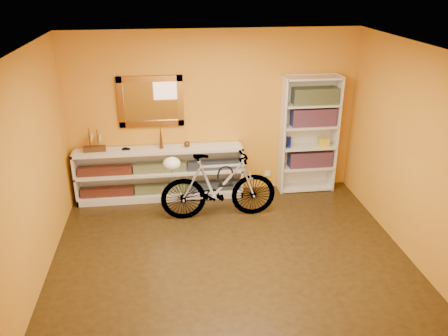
{
  "coord_description": "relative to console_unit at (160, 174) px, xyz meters",
  "views": [
    {
      "loc": [
        -0.72,
        -4.82,
        3.36
      ],
      "look_at": [
        0.0,
        0.7,
        0.95
      ],
      "focal_mm": 36.63,
      "sensor_mm": 36.0,
      "label": 1
    }
  ],
  "objects": [
    {
      "name": "u_lock",
      "position": [
        0.94,
        -0.73,
        0.23
      ],
      "size": [
        0.24,
        0.03,
        0.24
      ],
      "primitive_type": "torus",
      "rotation": [
        1.57,
        0.0,
        0.0
      ],
      "color": "black",
      "rests_on": "bicycle"
    },
    {
      "name": "cd_row_lower",
      "position": [
        0.0,
        -0.02,
        -0.26
      ],
      "size": [
        2.5,
        0.13,
        0.14
      ],
      "primitive_type": "cube",
      "color": "black",
      "rests_on": "console_unit"
    },
    {
      "name": "right_wall",
      "position": [
        3.12,
        -1.81,
        0.88
      ],
      "size": [
        0.01,
        4.0,
        2.6
      ],
      "primitive_type": "cube",
      "color": "orange",
      "rests_on": "ground"
    },
    {
      "name": "book_row_c",
      "position": [
        2.43,
        0.03,
        1.16
      ],
      "size": [
        0.7,
        0.22,
        0.25
      ],
      "primitive_type": "cube",
      "color": "#174250",
      "rests_on": "bookcase"
    },
    {
      "name": "toy_car",
      "position": [
        -0.49,
        0.0,
        0.43
      ],
      "size": [
        0.0,
        0.0,
        0.0
      ],
      "primitive_type": "imported",
      "rotation": [
        0.0,
        0.0,
        1.58
      ],
      "color": "black",
      "rests_on": "console_unit"
    },
    {
      "name": "bicycle",
      "position": [
        0.84,
        -0.73,
        0.08
      ],
      "size": [
        0.46,
        1.72,
        1.01
      ],
      "primitive_type": "imported",
      "rotation": [
        0.0,
        0.0,
        1.58
      ],
      "color": "silver",
      "rests_on": "floor"
    },
    {
      "name": "back_wall",
      "position": [
        0.87,
        0.19,
        0.88
      ],
      "size": [
        4.5,
        0.01,
        2.6
      ],
      "primitive_type": "cube",
      "color": "orange",
      "rests_on": "ground"
    },
    {
      "name": "book_row_a",
      "position": [
        2.43,
        0.03,
        0.12
      ],
      "size": [
        0.7,
        0.22,
        0.26
      ],
      "primitive_type": "cube",
      "color": "maroon",
      "rests_on": "bookcase"
    },
    {
      "name": "decorative_orb",
      "position": [
        0.44,
        0.0,
        0.47
      ],
      "size": [
        0.1,
        0.1,
        0.1
      ],
      "primitive_type": "sphere",
      "color": "#58321E",
      "rests_on": "console_unit"
    },
    {
      "name": "book_row_b",
      "position": [
        2.43,
        0.03,
        0.83
      ],
      "size": [
        0.7,
        0.22,
        0.28
      ],
      "primitive_type": "cube",
      "color": "maroon",
      "rests_on": "bookcase"
    },
    {
      "name": "console_unit",
      "position": [
        0.0,
        0.0,
        0.0
      ],
      "size": [
        2.6,
        0.35,
        0.85
      ],
      "primitive_type": null,
      "color": "silver",
      "rests_on": "floor"
    },
    {
      "name": "travel_mug",
      "position": [
        2.05,
        0.01,
        0.43
      ],
      "size": [
        0.08,
        0.08,
        0.17
      ],
      "primitive_type": "cylinder",
      "color": "#16259B",
      "rests_on": "bookcase"
    },
    {
      "name": "cd_row_upper",
      "position": [
        0.0,
        -0.02,
        0.11
      ],
      "size": [
        2.5,
        0.13,
        0.14
      ],
      "primitive_type": "cube",
      "color": "navy",
      "rests_on": "console_unit"
    },
    {
      "name": "left_wall",
      "position": [
        -1.39,
        -1.81,
        0.88
      ],
      "size": [
        0.01,
        4.0,
        2.6
      ],
      "primitive_type": "cube",
      "color": "orange",
      "rests_on": "ground"
    },
    {
      "name": "gilt_mirror",
      "position": [
        -0.08,
        0.15,
        1.12
      ],
      "size": [
        0.98,
        0.06,
        0.78
      ],
      "primitive_type": "cube",
      "color": "brown",
      "rests_on": "back_wall"
    },
    {
      "name": "wall_socket",
      "position": [
        1.77,
        0.17,
        -0.17
      ],
      "size": [
        0.09,
        0.02,
        0.09
      ],
      "primitive_type": "cube",
      "color": "silver",
      "rests_on": "back_wall"
    },
    {
      "name": "bronze_ornament",
      "position": [
        0.04,
        0.0,
        0.61
      ],
      "size": [
        0.06,
        0.06,
        0.37
      ],
      "primitive_type": "cone",
      "color": "#58321E",
      "rests_on": "console_unit"
    },
    {
      "name": "helmet",
      "position": [
        0.18,
        -0.73,
        0.46
      ],
      "size": [
        0.25,
        0.24,
        0.19
      ],
      "primitive_type": "ellipsoid",
      "color": "white",
      "rests_on": "bicycle"
    },
    {
      "name": "red_tin",
      "position": [
        2.18,
        0.06,
        1.13
      ],
      "size": [
        0.16,
        0.16,
        0.17
      ],
      "primitive_type": "cube",
      "rotation": [
        0.0,
        0.0,
        0.21
      ],
      "color": "maroon",
      "rests_on": "bookcase"
    },
    {
      "name": "floor",
      "position": [
        0.87,
        -1.81,
        -0.43
      ],
      "size": [
        4.5,
        4.0,
        0.01
      ],
      "primitive_type": "cube",
      "color": "black",
      "rests_on": "ground"
    },
    {
      "name": "yellow_bag",
      "position": [
        2.63,
        -0.01,
        0.41
      ],
      "size": [
        0.19,
        0.14,
        0.13
      ],
      "primitive_type": "cube",
      "rotation": [
        0.0,
        0.0,
        -0.18
      ],
      "color": "gold",
      "rests_on": "bookcase"
    },
    {
      "name": "model_ship",
      "position": [
        -0.96,
        0.0,
        0.62
      ],
      "size": [
        0.32,
        0.13,
        0.38
      ],
      "primitive_type": null,
      "rotation": [
        0.0,
        0.0,
        0.03
      ],
      "color": "#3E2211",
      "rests_on": "console_unit"
    },
    {
      "name": "bookcase",
      "position": [
        2.38,
        0.03,
        0.52
      ],
      "size": [
        0.9,
        0.3,
        1.9
      ],
      "primitive_type": null,
      "color": "silver",
      "rests_on": "floor"
    },
    {
      "name": "ceiling",
      "position": [
        0.87,
        -1.81,
        2.18
      ],
      "size": [
        4.5,
        4.0,
        0.01
      ],
      "primitive_type": "cube",
      "color": "silver",
      "rests_on": "ground"
    }
  ]
}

